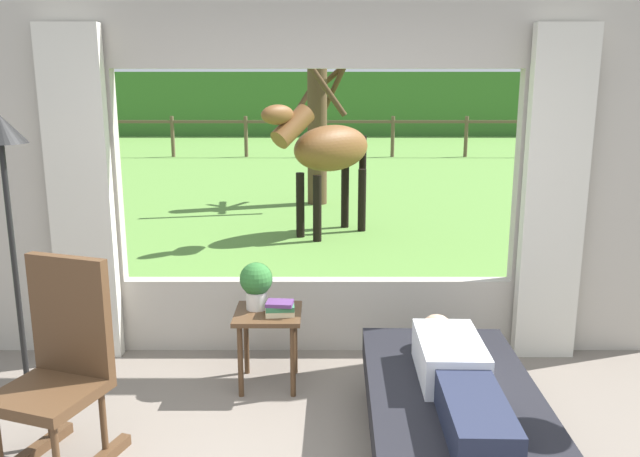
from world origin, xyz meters
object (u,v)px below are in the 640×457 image
floor_lamp_left (8,171)px  recliner_sofa (455,423)px  rocking_chair (64,366)px  potted_plant (259,283)px  side_table (271,325)px  pasture_tree (321,122)px  reclining_person (460,375)px  horse (330,150)px  book_stack (283,308)px

floor_lamp_left → recliner_sofa: bearing=-16.3°
rocking_chair → potted_plant: size_ratio=3.50×
rocking_chair → side_table: bearing=60.2°
recliner_sofa → rocking_chair: size_ratio=1.54×
floor_lamp_left → pasture_tree: bearing=74.1°
reclining_person → rocking_chair: bearing=-179.9°
rocking_chair → pasture_tree: pasture_tree is taller
recliner_sofa → potted_plant: (-1.14, 0.96, 0.48)m
recliner_sofa → floor_lamp_left: bearing=165.1°
reclining_person → pasture_tree: 7.61m
reclining_person → horse: (-0.62, 5.24, 0.63)m
pasture_tree → book_stack: bearing=-92.0°
book_stack → pasture_tree: size_ratio=0.08×
recliner_sofa → rocking_chair: bearing=-178.5°
horse → pasture_tree: pasture_tree is taller
side_table → book_stack: (0.08, -0.06, 0.14)m
rocking_chair → recliner_sofa: bearing=18.9°
reclining_person → potted_plant: bearing=140.0°
recliner_sofa → rocking_chair: (-2.08, -0.00, 0.33)m
reclining_person → rocking_chair: 2.08m
book_stack → potted_plant: bearing=143.7°
recliner_sofa → side_table: size_ratio=3.31×
floor_lamp_left → side_table: bearing=4.3°
recliner_sofa → pasture_tree: bearing=97.1°
rocking_chair → pasture_tree: 7.64m
side_table → recliner_sofa: bearing=-40.3°
recliner_sofa → reclining_person: (0.00, -0.05, 0.30)m
book_stack → rocking_chair: bearing=-142.9°
floor_lamp_left → horse: floor_lamp_left is taller
book_stack → side_table: bearing=144.3°
book_stack → pasture_tree: 6.69m
side_table → rocking_chair: bearing=-138.7°
recliner_sofa → horse: bearing=98.2°
potted_plant → floor_lamp_left: 1.70m
potted_plant → pasture_tree: 6.57m
book_stack → floor_lamp_left: 1.90m
rocking_chair → horse: size_ratio=0.65×
potted_plant → recliner_sofa: bearing=-40.0°
rocking_chair → potted_plant: rocking_chair is taller
recliner_sofa → floor_lamp_left: size_ratio=0.94×
floor_lamp_left → horse: 4.87m
recliner_sofa → floor_lamp_left: (-2.65, 0.78, 1.25)m
reclining_person → floor_lamp_left: bearing=164.1°
reclining_person → book_stack: 1.32m
reclining_person → horse: size_ratio=0.83×
potted_plant → pasture_tree: pasture_tree is taller
book_stack → horse: (0.36, 4.35, 0.59)m
floor_lamp_left → pasture_tree: (1.91, 6.70, -0.10)m
side_table → pasture_tree: bearing=87.2°
floor_lamp_left → pasture_tree: pasture_tree is taller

